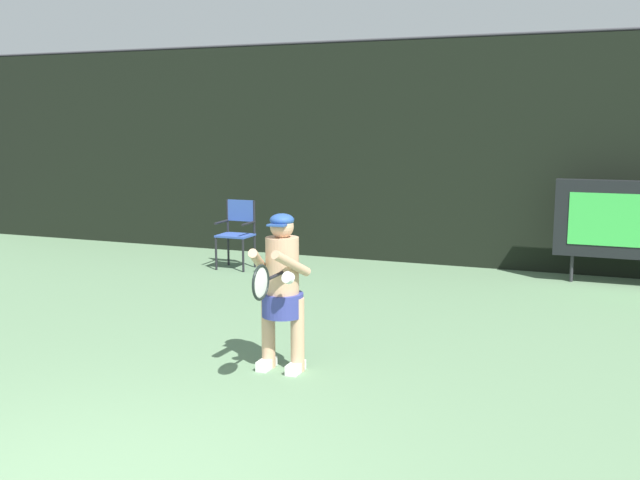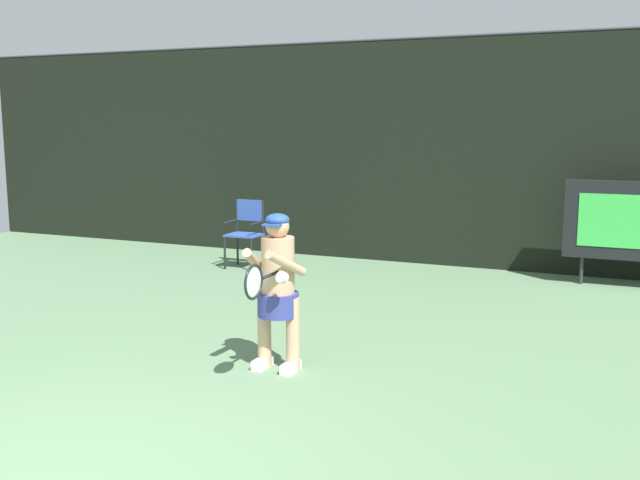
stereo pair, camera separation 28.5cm
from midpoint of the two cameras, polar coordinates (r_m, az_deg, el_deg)
name	(u,v)px [view 1 (the left image)]	position (r m, az deg, el deg)	size (l,w,h in m)	color
backdrop_screen	(411,153)	(12.05, 6.44, 6.76)	(18.00, 0.12, 3.66)	black
scoreboard	(637,220)	(11.10, 22.82, 1.42)	(2.20, 0.21, 1.50)	black
umpire_chair	(237,230)	(11.70, -7.18, 0.81)	(0.52, 0.44, 1.08)	black
water_bottle	(260,265)	(11.34, -5.41, -1.97)	(0.07, 0.07, 0.27)	#2B8451
tennis_player	(282,286)	(6.80, -4.19, -3.57)	(0.54, 0.62, 1.48)	white
tennis_racket	(262,282)	(6.26, -5.86, -3.28)	(0.03, 0.60, 0.31)	black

